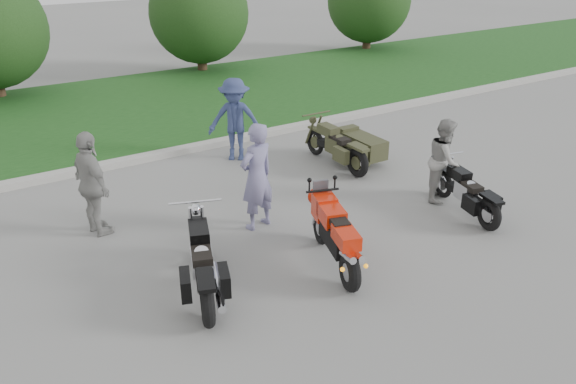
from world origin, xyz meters
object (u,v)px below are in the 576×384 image
sportbike_red (336,235)px  person_grey (444,160)px  person_denim (235,120)px  person_stripe (257,177)px  cruiser_left (203,266)px  person_back (92,184)px  cruiser_sidecar (352,146)px  cruiser_right (468,195)px

sportbike_red → person_grey: bearing=33.1°
person_denim → person_stripe: bearing=-76.5°
cruiser_left → person_stripe: (1.70, 1.38, 0.52)m
cruiser_left → person_back: (-0.80, 2.68, 0.48)m
cruiser_sidecar → person_stripe: person_stripe is taller
person_back → person_grey: bearing=-120.6°
cruiser_right → person_stripe: (-3.56, 1.70, 0.58)m
cruiser_left → person_back: bearing=126.8°
person_grey → cruiser_right: bearing=-139.2°
person_denim → cruiser_left: bearing=-88.0°
cruiser_right → cruiser_sidecar: bearing=107.5°
cruiser_right → person_back: bearing=167.5°
cruiser_left → person_grey: 5.40m
cruiser_left → person_stripe: person_stripe is taller
sportbike_red → person_stripe: (-0.37, 1.82, 0.41)m
cruiser_right → person_grey: (0.11, 0.77, 0.42)m
person_denim → cruiser_sidecar: bearing=-3.3°
cruiser_right → person_back: (-6.06, 3.01, 0.54)m
person_grey → cruiser_left: bearing=143.7°
cruiser_left → person_grey: bearing=24.9°
sportbike_red → person_denim: person_denim is taller
person_stripe → person_denim: size_ratio=1.02×
cruiser_left → person_denim: bearing=77.4°
cruiser_left → cruiser_right: bearing=16.7°
cruiser_left → person_stripe: 2.25m
sportbike_red → person_grey: size_ratio=1.21×
cruiser_left → cruiser_sidecar: 5.82m
person_grey → person_back: person_back is taller
cruiser_left → person_stripe: size_ratio=1.15×
person_grey → cruiser_sidecar: bearing=56.4°
person_stripe → person_denim: (1.24, 3.17, -0.02)m
cruiser_right → person_grey: bearing=95.7°
person_back → cruiser_sidecar: bearing=-98.6°
person_stripe → person_grey: 3.79m
sportbike_red → cruiser_left: size_ratio=0.88×
cruiser_left → cruiser_sidecar: size_ratio=1.00×
cruiser_left → cruiser_sidecar: (5.05, 2.89, -0.06)m
cruiser_sidecar → person_grey: bearing=-82.2°
cruiser_right → person_denim: bearing=129.3°
cruiser_right → cruiser_sidecar: cruiser_sidecar is taller
cruiser_right → person_denim: (-2.33, 4.88, 0.56)m
cruiser_sidecar → person_denim: (-2.12, 1.66, 0.55)m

